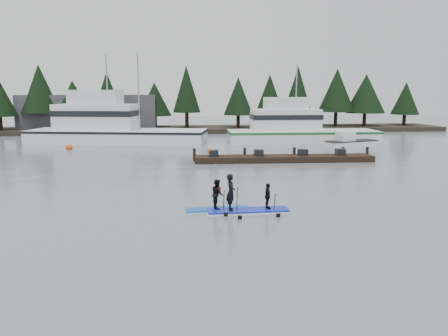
{
  "coord_description": "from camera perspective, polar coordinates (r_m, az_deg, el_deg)",
  "views": [
    {
      "loc": [
        -2.96,
        -18.31,
        5.37
      ],
      "look_at": [
        0.0,
        6.0,
        1.1
      ],
      "focal_mm": 35.0,
      "sensor_mm": 36.0,
      "label": 1
    }
  ],
  "objects": [
    {
      "name": "buoy_c",
      "position": [
        46.39,
        13.69,
        2.96
      ],
      "size": [
        0.64,
        0.64,
        0.64
      ],
      "primitive_type": "sphere",
      "color": "#EE470B",
      "rests_on": "ground"
    },
    {
      "name": "fishing_boat_medium",
      "position": [
        48.32,
        9.65,
        4.18
      ],
      "size": [
        16.27,
        5.31,
        9.35
      ],
      "rotation": [
        0.0,
        0.0,
        -0.05
      ],
      "color": "white",
      "rests_on": "ground"
    },
    {
      "name": "far_shore",
      "position": [
        60.6,
        -4.13,
        5.06
      ],
      "size": [
        70.0,
        8.0,
        0.6
      ],
      "primitive_type": "cube",
      "color": "#2D281E",
      "rests_on": "ground"
    },
    {
      "name": "paddleboard_duo",
      "position": [
        19.75,
        2.9,
        -4.25
      ],
      "size": [
        3.7,
        1.16,
        2.26
      ],
      "rotation": [
        0.0,
        0.0,
        0.01
      ],
      "color": "#1325B7",
      "rests_on": "ground"
    },
    {
      "name": "skiff",
      "position": [
        45.28,
        16.32,
        3.08
      ],
      "size": [
        5.59,
        3.1,
        0.62
      ],
      "primitive_type": "cube",
      "rotation": [
        0.0,
        0.0,
        0.3
      ],
      "color": "white",
      "rests_on": "ground"
    },
    {
      "name": "buoy_a",
      "position": [
        43.94,
        -19.55,
        2.3
      ],
      "size": [
        0.62,
        0.62,
        0.62
      ],
      "primitive_type": "sphere",
      "color": "#EE470B",
      "rests_on": "ground"
    },
    {
      "name": "paddleboard_solo",
      "position": [
        20.0,
        -0.87,
        -4.06
      ],
      "size": [
        3.02,
        1.12,
        1.9
      ],
      "rotation": [
        0.0,
        0.0,
        0.07
      ],
      "color": "blue",
      "rests_on": "ground"
    },
    {
      "name": "ground",
      "position": [
        19.31,
        2.16,
        -6.26
      ],
      "size": [
        160.0,
        160.0,
        0.0
      ],
      "primitive_type": "plane",
      "color": "slate",
      "rests_on": "ground"
    },
    {
      "name": "buoy_b",
      "position": [
        38.92,
        -1.81,
        1.95
      ],
      "size": [
        0.53,
        0.53,
        0.53
      ],
      "primitive_type": "sphere",
      "color": "#EE470B",
      "rests_on": "ground"
    },
    {
      "name": "fishing_boat_large",
      "position": [
        48.69,
        -14.35,
        4.2
      ],
      "size": [
        19.49,
        9.0,
        10.49
      ],
      "rotation": [
        0.0,
        0.0,
        -0.21
      ],
      "color": "white",
      "rests_on": "ground"
    },
    {
      "name": "waterfront_building",
      "position": [
        63.35,
        -17.1,
        6.86
      ],
      "size": [
        18.0,
        6.0,
        5.0
      ],
      "primitive_type": "cube",
      "color": "#4C4C51",
      "rests_on": "ground"
    },
    {
      "name": "treeline",
      "position": [
        60.62,
        -4.13,
        4.78
      ],
      "size": [
        60.0,
        4.0,
        8.0
      ],
      "primitive_type": null,
      "color": "black",
      "rests_on": "ground"
    },
    {
      "name": "floating_dock",
      "position": [
        34.49,
        7.82,
        1.23
      ],
      "size": [
        14.03,
        2.57,
        0.46
      ],
      "primitive_type": "cube",
      "rotation": [
        0.0,
        0.0,
        -0.05
      ],
      "color": "black",
      "rests_on": "ground"
    }
  ]
}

